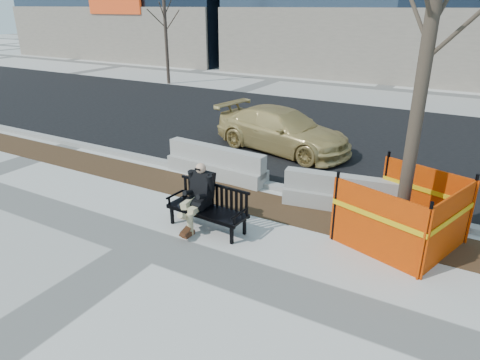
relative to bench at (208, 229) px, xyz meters
The scene contains 11 objects.
ground 1.22m from the bench, 119.65° to the right, with size 120.00×120.00×0.00m, color beige.
mulch_strip 1.65m from the bench, 111.44° to the left, with size 40.00×1.20×0.02m, color #47301C.
asphalt_street 7.76m from the bench, 94.46° to the left, with size 60.00×10.40×0.01m, color black.
curb 2.56m from the bench, 103.65° to the left, with size 60.00×0.25×0.12m, color #9E9B93.
bench is the anchor object (origin of this frame).
seated_man 0.24m from the bench, 165.22° to the left, with size 0.56×0.94×1.31m, color black, non-canonical shape.
tree_fence 3.65m from the bench, 22.23° to the left, with size 2.75×2.75×6.88m, color #E64200, non-canonical shape.
sedan 5.38m from the bench, 98.85° to the left, with size 1.77×4.35×1.26m, color tan.
jersey_barrier_left 2.83m from the bench, 119.26° to the left, with size 2.84×0.57×0.82m, color #A29F97, non-canonical shape.
jersey_barrier_right 3.09m from the bench, 46.53° to the left, with size 2.73×0.55×0.78m, color #99968F, non-canonical shape.
far_tree_left 17.47m from the bench, 131.01° to the left, with size 2.00×2.00×5.41m, color #48382E, non-canonical shape.
Camera 1 is at (4.96, -5.24, 4.15)m, focal length 32.39 mm.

